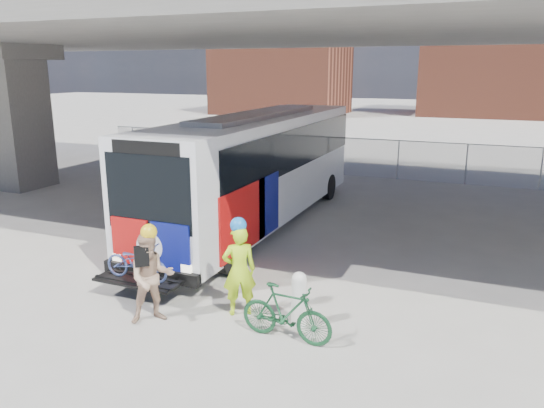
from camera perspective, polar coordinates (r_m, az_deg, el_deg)
The scene contains 9 objects.
ground at distance 14.62m, azimuth 1.22°, elevation -5.81°, with size 160.00×160.00×0.00m, color #9E9991.
bus at distance 17.35m, azimuth -1.47°, elevation 4.63°, with size 2.67×12.90×3.69m.
overpass at distance 17.57m, azimuth 6.43°, elevation 19.19°, with size 40.00×16.00×7.95m.
chainlink_fence at distance 25.53m, azimuth 11.25°, elevation 5.95°, with size 30.00×0.06×30.00m.
brick_buildings at distance 61.11m, azimuth 19.82°, elevation 13.91°, with size 54.00×22.00×12.00m.
bollard at distance 10.76m, azimuth 2.91°, elevation -9.96°, with size 0.30×0.30×1.14m.
cyclist_hivis at distance 11.10m, azimuth -3.56°, elevation -6.90°, with size 0.84×0.78×2.12m.
cyclist_tan at distance 11.05m, azimuth -12.85°, elevation -7.57°, with size 1.16×1.15×2.08m.
bike_parked at distance 10.23m, azimuth 1.54°, elevation -11.63°, with size 0.52×1.85×1.11m, color #164526.
Camera 1 is at (5.02, -12.77, 5.04)m, focal length 35.00 mm.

